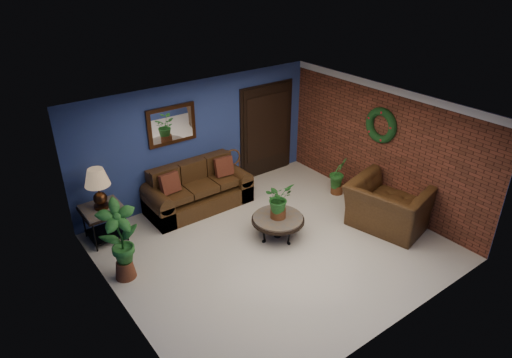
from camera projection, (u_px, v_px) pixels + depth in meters
floor at (273, 247)px, 8.21m from camera, size 5.50×5.50×0.00m
wall_back at (199, 140)px, 9.41m from camera, size 5.50×0.04×2.50m
wall_left at (117, 243)px, 6.17m from camera, size 0.04×5.00×2.50m
wall_right_brick at (382, 147)px, 9.09m from camera, size 0.04×5.00×2.50m
ceiling at (276, 115)px, 7.06m from camera, size 5.50×5.00×0.02m
crown_molding at (389, 89)px, 8.53m from camera, size 0.03×5.00×0.14m
wall_mirror at (172, 125)px, 8.85m from camera, size 1.02×0.06×0.77m
closet_door at (266, 131)px, 10.41m from camera, size 1.44×0.06×2.18m
wreath at (381, 125)px, 8.89m from camera, size 0.16×0.72×0.72m
sofa at (197, 192)px, 9.35m from camera, size 2.13×0.92×0.96m
coffee_table at (278, 220)px, 8.34m from camera, size 0.97×0.97×0.42m
end_table at (103, 215)px, 8.21m from camera, size 0.73×0.73×0.66m
table_lamp at (98, 184)px, 7.92m from camera, size 0.44×0.44×0.74m
side_chair at (235, 169)px, 9.79m from camera, size 0.46×0.46×0.96m
armchair at (389, 206)px, 8.59m from camera, size 1.51×1.65×0.91m
coffee_plant at (278, 199)px, 8.14m from camera, size 0.54×0.48×0.68m
floor_plant at (338, 175)px, 9.77m from camera, size 0.40×0.33×0.84m
tall_plant at (120, 238)px, 7.12m from camera, size 0.65×0.47×1.41m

